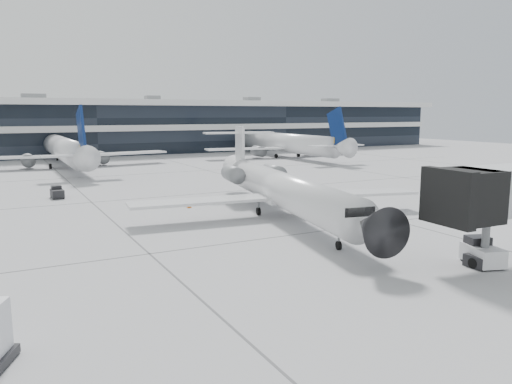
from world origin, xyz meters
TOP-DOWN VIEW (x-y plane):
  - ground at (0.00, 0.00)m, footprint 220.00×220.00m
  - terminal at (0.00, 82.00)m, footprint 170.00×22.00m
  - bg_jet_center at (-8.00, 55.00)m, footprint 32.00×40.00m
  - bg_jet_right at (32.00, 55.00)m, footprint 32.00×40.00m
  - regional_jet at (2.66, 5.78)m, footprint 24.58×30.64m
  - baggage_tug at (6.03, -10.92)m, footprint 2.14×2.76m
  - traffic_cone at (-2.63, 13.09)m, footprint 0.51×0.51m
  - far_tug at (-12.64, 24.17)m, footprint 1.21×1.96m

SIDE VIEW (x-z plane):
  - ground at x=0.00m, z-range 0.00..0.00m
  - bg_jet_center at x=-8.00m, z-range -4.80..4.80m
  - bg_jet_right at x=32.00m, z-range -4.80..4.80m
  - traffic_cone at x=-2.63m, z-range -0.02..0.57m
  - far_tug at x=-12.64m, z-range -0.06..1.16m
  - baggage_tug at x=6.03m, z-range -0.08..1.47m
  - regional_jet at x=2.66m, z-range -1.13..5.98m
  - terminal at x=0.00m, z-range 0.00..10.00m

